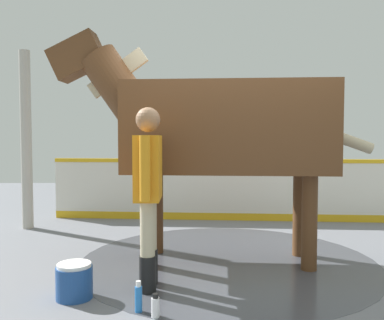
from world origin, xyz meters
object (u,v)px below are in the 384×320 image
(horse, at_px, (217,128))
(bottle_spray, at_px, (139,298))
(bottle_shampoo, at_px, (155,306))
(handler, at_px, (148,185))
(wash_bucket, at_px, (74,281))

(horse, bearing_deg, bottle_spray, 67.24)
(bottle_shampoo, bearing_deg, handler, 99.35)
(handler, relative_size, wash_bucket, 5.29)
(wash_bucket, relative_size, bottle_spray, 1.25)
(handler, relative_size, bottle_shampoo, 8.97)
(handler, bearing_deg, bottle_shampoo, -80.09)
(wash_bucket, bearing_deg, handler, 20.74)
(bottle_shampoo, bearing_deg, bottle_spray, 144.86)
(handler, xyz_separation_m, wash_bucket, (-0.61, -0.23, -0.79))
(horse, relative_size, bottle_spray, 14.37)
(handler, bearing_deg, horse, 50.85)
(horse, xyz_separation_m, bottle_spray, (-0.72, -1.34, -1.36))
(wash_bucket, distance_m, bottle_spray, 0.64)
(horse, bearing_deg, wash_bucket, 44.61)
(horse, height_order, bottle_spray, horse)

